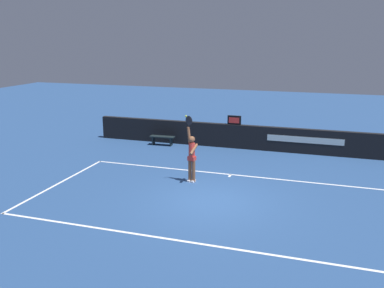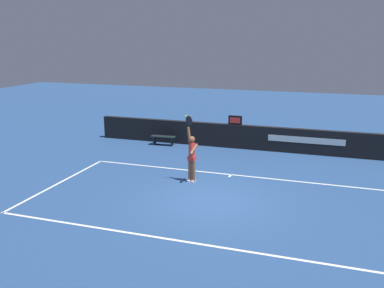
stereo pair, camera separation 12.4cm
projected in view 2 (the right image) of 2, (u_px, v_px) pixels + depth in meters
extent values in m
plane|color=navy|center=(211.00, 200.00, 13.93)|extent=(60.00, 60.00, 0.00)
cube|color=white|center=(231.00, 175.00, 16.54)|extent=(11.71, 0.09, 0.00)
cube|color=white|center=(180.00, 241.00, 11.15)|extent=(11.71, 0.09, 0.00)
cube|color=white|center=(60.00, 182.00, 15.64)|extent=(0.09, 5.95, 0.00)
cube|color=white|center=(230.00, 176.00, 16.40)|extent=(0.09, 0.30, 0.00)
cube|color=black|center=(251.00, 137.00, 20.18)|extent=(15.85, 0.27, 1.16)
cube|color=silver|center=(306.00, 140.00, 19.24)|extent=(3.45, 0.01, 0.29)
cube|color=black|center=(235.00, 120.00, 20.22)|extent=(0.65, 0.13, 0.43)
cube|color=red|center=(235.00, 120.00, 20.16)|extent=(0.51, 0.01, 0.27)
cylinder|color=brown|center=(194.00, 171.00, 15.59)|extent=(0.13, 0.13, 0.88)
cylinder|color=brown|center=(190.00, 170.00, 15.66)|extent=(0.13, 0.13, 0.88)
cube|color=white|center=(193.00, 181.00, 15.67)|extent=(0.14, 0.25, 0.07)
cube|color=white|center=(190.00, 181.00, 15.75)|extent=(0.14, 0.25, 0.07)
cylinder|color=red|center=(192.00, 151.00, 15.44)|extent=(0.23, 0.23, 0.62)
cube|color=red|center=(192.00, 158.00, 15.51)|extent=(0.30, 0.26, 0.16)
sphere|color=brown|center=(192.00, 139.00, 15.33)|extent=(0.23, 0.23, 0.23)
cylinder|color=brown|center=(189.00, 135.00, 15.35)|extent=(0.19, 0.13, 0.59)
cylinder|color=brown|center=(194.00, 149.00, 15.31)|extent=(0.20, 0.52, 0.35)
ellipsoid|color=black|center=(189.00, 120.00, 15.21)|extent=(0.34, 0.09, 0.39)
cylinder|color=black|center=(189.00, 126.00, 15.26)|extent=(0.03, 0.03, 0.18)
sphere|color=#D2DE32|center=(186.00, 116.00, 15.10)|extent=(0.07, 0.07, 0.07)
cube|color=black|center=(163.00, 137.00, 20.96)|extent=(1.26, 0.43, 0.05)
cube|color=black|center=(154.00, 140.00, 21.14)|extent=(0.08, 0.32, 0.44)
cube|color=black|center=(172.00, 141.00, 20.90)|extent=(0.08, 0.32, 0.44)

